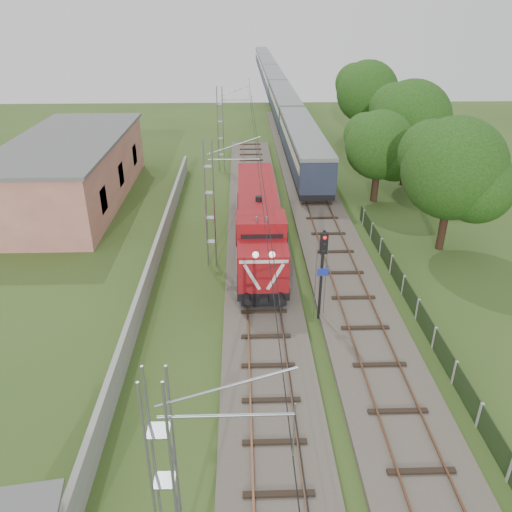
{
  "coord_description": "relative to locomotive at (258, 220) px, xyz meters",
  "views": [
    {
      "loc": [
        -1.11,
        -16.12,
        14.81
      ],
      "look_at": [
        -0.32,
        8.73,
        2.2
      ],
      "focal_mm": 35.0,
      "sensor_mm": 36.0,
      "label": 1
    }
  ],
  "objects": [
    {
      "name": "signal_post",
      "position": [
        2.88,
        -8.47,
        1.35
      ],
      "size": [
        0.56,
        0.43,
        5.05
      ],
      "color": "black",
      "rests_on": "ground"
    },
    {
      "name": "station_building",
      "position": [
        -15.0,
        9.9,
        0.52
      ],
      "size": [
        8.4,
        20.4,
        5.22
      ],
      "color": "tan",
      "rests_on": "ground"
    },
    {
      "name": "tree_d",
      "position": [
        13.34,
        27.75,
        3.73
      ],
      "size": [
        7.23,
        6.89,
        9.37
      ],
      "color": "#3C2318",
      "rests_on": "ground"
    },
    {
      "name": "boundary_wall",
      "position": [
        -6.5,
        -2.1,
        -1.36
      ],
      "size": [
        0.25,
        40.0,
        1.5
      ],
      "primitive_type": "cube",
      "color": "#9E9E99",
      "rests_on": "ground"
    },
    {
      "name": "ground",
      "position": [
        0.0,
        -14.1,
        -2.11
      ],
      "size": [
        140.0,
        140.0,
        0.0
      ],
      "primitive_type": "plane",
      "color": "#344B1C",
      "rests_on": "ground"
    },
    {
      "name": "tree_c",
      "position": [
        10.08,
        8.9,
        2.54
      ],
      "size": [
        5.76,
        5.49,
        7.47
      ],
      "color": "#3C2318",
      "rests_on": "ground"
    },
    {
      "name": "tree_a",
      "position": [
        12.33,
        -0.3,
        3.38
      ],
      "size": [
        6.8,
        6.47,
        8.81
      ],
      "color": "#3C2318",
      "rests_on": "ground"
    },
    {
      "name": "catenary",
      "position": [
        -2.95,
        -2.1,
        1.93
      ],
      "size": [
        3.31,
        70.0,
        8.0
      ],
      "color": "gray",
      "rests_on": "ground"
    },
    {
      "name": "tree_b",
      "position": [
        13.75,
        13.0,
        3.65
      ],
      "size": [
        7.12,
        6.78,
        9.23
      ],
      "color": "#3C2318",
      "rests_on": "ground"
    },
    {
      "name": "locomotive",
      "position": [
        0.0,
        0.0,
        0.0
      ],
      "size": [
        2.79,
        15.91,
        4.04
      ],
      "color": "black",
      "rests_on": "ground"
    },
    {
      "name": "coach_rake",
      "position": [
        5.0,
        63.34,
        0.38
      ],
      "size": [
        3.0,
        112.08,
        3.47
      ],
      "color": "black",
      "rests_on": "ground"
    },
    {
      "name": "track_main",
      "position": [
        0.0,
        -7.1,
        -1.93
      ],
      "size": [
        4.2,
        70.0,
        0.45
      ],
      "color": "#6B6054",
      "rests_on": "ground"
    },
    {
      "name": "fence",
      "position": [
        8.0,
        -11.1,
        -1.51
      ],
      "size": [
        0.12,
        32.0,
        1.2
      ],
      "color": "black",
      "rests_on": "ground"
    },
    {
      "name": "track_side",
      "position": [
        5.0,
        5.9,
        -1.93
      ],
      "size": [
        4.2,
        80.0,
        0.45
      ],
      "color": "#6B6054",
      "rests_on": "ground"
    }
  ]
}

